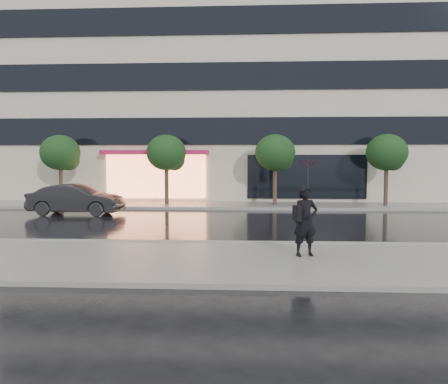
{
  "coord_description": "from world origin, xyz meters",
  "views": [
    {
      "loc": [
        1.43,
        -14.02,
        2.59
      ],
      "look_at": [
        0.6,
        2.14,
        1.4
      ],
      "focal_mm": 35.0,
      "sensor_mm": 36.0,
      "label": 1
    }
  ],
  "objects": [
    {
      "name": "tree_far_west",
      "position": [
        -8.94,
        10.03,
        2.92
      ],
      "size": [
        2.2,
        2.2,
        3.99
      ],
      "color": "#33261C",
      "rests_on": "ground"
    },
    {
      "name": "curb_near",
      "position": [
        0.0,
        -1.0,
        0.07
      ],
      "size": [
        60.0,
        0.25,
        0.14
      ],
      "primitive_type": "cube",
      "color": "gray",
      "rests_on": "ground"
    },
    {
      "name": "office_building",
      "position": [
        -0.0,
        17.97,
        9.0
      ],
      "size": [
        30.0,
        12.76,
        18.0
      ],
      "color": "beige",
      "rests_on": "ground"
    },
    {
      "name": "parked_car",
      "position": [
        -6.65,
        6.21,
        0.72
      ],
      "size": [
        4.43,
        1.69,
        1.44
      ],
      "primitive_type": "imported",
      "rotation": [
        0.0,
        0.0,
        1.53
      ],
      "color": "black",
      "rests_on": "ground"
    },
    {
      "name": "tree_mid_east",
      "position": [
        3.06,
        10.03,
        2.92
      ],
      "size": [
        2.2,
        2.2,
        3.99
      ],
      "color": "#33261C",
      "rests_on": "ground"
    },
    {
      "name": "ground",
      "position": [
        0.0,
        0.0,
        0.0
      ],
      "size": [
        120.0,
        120.0,
        0.0
      ],
      "primitive_type": "plane",
      "color": "black",
      "rests_on": "ground"
    },
    {
      "name": "curb_far",
      "position": [
        0.0,
        8.5,
        0.07
      ],
      "size": [
        60.0,
        0.25,
        0.14
      ],
      "primitive_type": "cube",
      "color": "gray",
      "rests_on": "ground"
    },
    {
      "name": "pedestrian_with_umbrella",
      "position": [
        2.99,
        -2.8,
        1.75
      ],
      "size": [
        1.23,
        1.24,
        2.52
      ],
      "rotation": [
        0.0,
        0.0,
        0.32
      ],
      "color": "black",
      "rests_on": "sidewalk_near"
    },
    {
      "name": "tree_mid_west",
      "position": [
        -2.94,
        10.03,
        2.92
      ],
      "size": [
        2.2,
        2.2,
        3.99
      ],
      "color": "#33261C",
      "rests_on": "ground"
    },
    {
      "name": "sidewalk_near",
      "position": [
        0.0,
        -3.25,
        0.06
      ],
      "size": [
        60.0,
        4.5,
        0.12
      ],
      "primitive_type": "cube",
      "color": "slate",
      "rests_on": "ground"
    },
    {
      "name": "tree_far_east",
      "position": [
        9.06,
        10.03,
        2.92
      ],
      "size": [
        2.2,
        2.2,
        3.99
      ],
      "color": "#33261C",
      "rests_on": "ground"
    },
    {
      "name": "sidewalk_far",
      "position": [
        0.0,
        10.25,
        0.06
      ],
      "size": [
        60.0,
        3.5,
        0.12
      ],
      "primitive_type": "cube",
      "color": "slate",
      "rests_on": "ground"
    }
  ]
}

